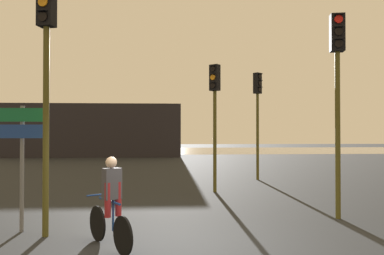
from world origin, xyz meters
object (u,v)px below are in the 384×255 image
(traffic_light_near_left, at_px, (46,61))
(traffic_light_far_right, at_px, (258,106))
(traffic_light_center, at_px, (215,103))
(distant_building, at_px, (93,131))
(direction_sign_post, at_px, (22,145))
(cyclist, at_px, (111,202))
(traffic_light_near_right, at_px, (337,77))

(traffic_light_near_left, xyz_separation_m, traffic_light_far_right, (6.29, 8.51, -0.25))
(traffic_light_center, distance_m, traffic_light_far_right, 3.95)
(distant_building, bearing_deg, traffic_light_far_right, -58.32)
(traffic_light_far_right, bearing_deg, distant_building, -96.49)
(traffic_light_center, bearing_deg, traffic_light_far_right, -86.10)
(direction_sign_post, distance_m, cyclist, 2.55)
(distant_building, xyz_separation_m, traffic_light_center, (8.09, -20.04, 0.83))
(traffic_light_near_right, height_order, direction_sign_post, traffic_light_near_right)
(traffic_light_far_right, xyz_separation_m, direction_sign_post, (-6.90, -8.14, -1.42))
(cyclist, bearing_deg, distant_building, 68.35)
(direction_sign_post, xyz_separation_m, cyclist, (2.01, -1.23, -0.97))
(distant_building, xyz_separation_m, direction_sign_post, (3.48, -24.95, -0.43))
(traffic_light_center, bearing_deg, cyclist, 106.20)
(traffic_light_center, bearing_deg, distant_building, -28.84)
(distant_building, distance_m, direction_sign_post, 25.19)
(traffic_light_far_right, relative_size, cyclist, 2.87)
(traffic_light_near_left, relative_size, cyclist, 3.11)
(distant_building, relative_size, traffic_light_near_left, 2.98)
(traffic_light_near_left, height_order, direction_sign_post, traffic_light_near_left)
(traffic_light_near_right, relative_size, direction_sign_post, 1.88)
(traffic_light_near_left, relative_size, direction_sign_post, 1.94)
(traffic_light_center, xyz_separation_m, direction_sign_post, (-4.62, -4.91, -1.26))
(distant_building, height_order, traffic_light_far_right, traffic_light_far_right)
(traffic_light_near_left, bearing_deg, traffic_light_near_right, -156.60)
(traffic_light_near_right, bearing_deg, cyclist, 32.02)
(traffic_light_far_right, relative_size, direction_sign_post, 1.79)
(traffic_light_near_left, distance_m, cyclist, 3.12)
(traffic_light_near_left, distance_m, traffic_light_center, 6.65)
(traffic_light_near_right, height_order, cyclist, traffic_light_near_right)
(traffic_light_center, height_order, traffic_light_far_right, traffic_light_far_right)
(traffic_light_center, distance_m, direction_sign_post, 6.86)
(traffic_light_center, bearing_deg, traffic_light_near_right, 159.58)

